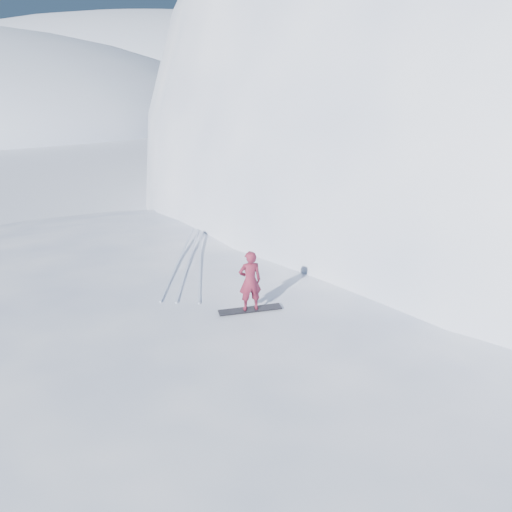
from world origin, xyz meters
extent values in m
plane|color=white|center=(0.00, 0.00, 0.00)|extent=(400.00, 400.00, 0.00)
ellipsoid|color=white|center=(1.00, 3.00, 0.00)|extent=(36.00, 28.00, 4.80)
ellipsoid|color=white|center=(10.00, 20.00, 0.00)|extent=(28.00, 24.00, 18.00)
ellipsoid|color=white|center=(-40.00, 110.00, 0.00)|extent=(140.00, 90.00, 36.00)
ellipsoid|color=white|center=(-2.00, 6.00, 0.00)|extent=(7.00, 6.30, 1.00)
ellipsoid|color=white|center=(7.00, 4.00, 0.00)|extent=(4.00, 3.60, 0.60)
cube|color=black|center=(2.23, 1.97, 2.41)|extent=(1.63, 0.91, 0.03)
imported|color=maroon|center=(2.23, 1.97, 3.23)|extent=(0.68, 0.58, 1.60)
cube|color=silver|center=(-0.58, 5.01, 2.42)|extent=(0.80, 5.96, 0.04)
cube|color=silver|center=(-0.25, 5.01, 2.42)|extent=(1.02, 5.93, 0.04)
cube|color=silver|center=(0.10, 5.01, 2.42)|extent=(1.53, 5.83, 0.04)
camera|label=1|loc=(4.10, -9.27, 8.47)|focal=35.00mm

